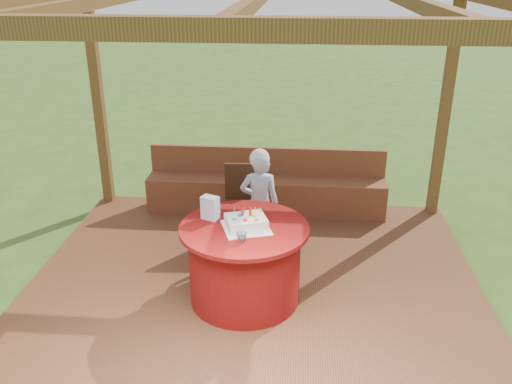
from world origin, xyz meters
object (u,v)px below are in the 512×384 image
Objects in this scene: table at (245,263)px; chair at (244,200)px; birthday_cake at (246,222)px; gift_bag at (210,208)px; elderly_woman at (259,201)px; bench at (266,191)px; drinking_glass at (242,237)px.

table is 1.33× the size of chair.
gift_bag is at bearing 155.03° from birthday_cake.
birthday_cake is 0.39m from gift_bag.
elderly_woman is (0.20, -0.24, 0.11)m from chair.
chair is at bearing -103.45° from bench.
elderly_woman reaches higher than table.
bench is 34.14× the size of drinking_glass.
gift_bag is (-0.33, 0.14, 0.49)m from table.
bench is 2.35m from drinking_glass.
elderly_woman is 2.33× the size of birthday_cake.
bench is 13.64× the size of gift_bag.
elderly_woman is 13.48× the size of drinking_glass.
gift_bag reaches higher than birthday_cake.
gift_bag is (-0.39, -1.86, 0.61)m from bench.
table is 1.00× the size of elderly_woman.
chair reaches higher than bench.
birthday_cake reaches higher than drinking_glass.
chair is at bearing 95.50° from drinking_glass.
elderly_woman is (0.06, 0.95, 0.22)m from table.
bench is 2.54× the size of table.
drinking_glass is at bearing -88.26° from table.
table is at bearing 126.93° from birthday_cake.
elderly_woman reaches higher than birthday_cake.
table is at bearing 91.74° from drinking_glass.
bench is 2.10m from birthday_cake.
elderly_woman reaches higher than gift_bag.
gift_bag is (-0.35, 0.16, 0.06)m from birthday_cake.
gift_bag is at bearing -101.85° from bench.
chair is at bearing 96.41° from table.
chair is at bearing 101.94° from gift_bag.
drinking_glass is at bearing -92.51° from elderly_woman.
bench is at bearing 88.69° from drinking_glass.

